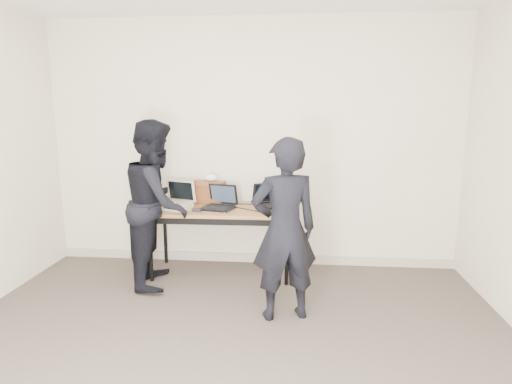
# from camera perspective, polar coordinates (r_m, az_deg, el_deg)

# --- Properties ---
(room) EXTENTS (4.60, 4.60, 2.80)m
(room) POSITION_cam_1_polar(r_m,az_deg,el_deg) (2.51, -5.63, 1.91)
(room) COLOR #463D35
(room) RESTS_ON ground
(desk) EXTENTS (1.51, 0.68, 0.72)m
(desk) POSITION_cam_1_polar(r_m,az_deg,el_deg) (4.49, -4.66, -2.90)
(desk) COLOR brown
(desk) RESTS_ON ground
(laptop_beige) EXTENTS (0.43, 0.42, 0.27)m
(laptop_beige) POSITION_cam_1_polar(r_m,az_deg,el_deg) (4.57, -10.75, -1.34)
(laptop_beige) COLOR beige
(laptop_beige) RESTS_ON desk
(laptop_center) EXTENTS (0.38, 0.37, 0.24)m
(laptop_center) POSITION_cam_1_polar(r_m,az_deg,el_deg) (4.47, -4.85, -1.47)
(laptop_center) COLOR black
(laptop_center) RESTS_ON desk
(laptop_right) EXTENTS (0.42, 0.41, 0.24)m
(laptop_right) POSITION_cam_1_polar(r_m,az_deg,el_deg) (4.57, 1.89, -1.17)
(laptop_right) COLOR black
(laptop_right) RESTS_ON desk
(leather_satchel) EXTENTS (0.39, 0.24, 0.25)m
(leather_satchel) POSITION_cam_1_polar(r_m,az_deg,el_deg) (4.70, -6.39, 0.04)
(leather_satchel) COLOR brown
(leather_satchel) RESTS_ON desk
(tissue) EXTENTS (0.14, 0.12, 0.08)m
(tissue) POSITION_cam_1_polar(r_m,az_deg,el_deg) (4.67, -6.06, 1.93)
(tissue) COLOR white
(tissue) RESTS_ON leather_satchel
(equipment_box) EXTENTS (0.25, 0.22, 0.13)m
(equipment_box) POSITION_cam_1_polar(r_m,az_deg,el_deg) (4.59, 3.50, -0.97)
(equipment_box) COLOR black
(equipment_box) RESTS_ON desk
(power_brick) EXTENTS (0.09, 0.06, 0.03)m
(power_brick) POSITION_cam_1_polar(r_m,az_deg,el_deg) (4.36, -7.91, -2.38)
(power_brick) COLOR black
(power_brick) RESTS_ON desk
(cables) EXTENTS (1.15, 0.41, 0.01)m
(cables) POSITION_cam_1_polar(r_m,az_deg,el_deg) (4.46, -4.13, -2.14)
(cables) COLOR black
(cables) RESTS_ON desk
(person_typist) EXTENTS (0.64, 0.51, 1.53)m
(person_typist) POSITION_cam_1_polar(r_m,az_deg,el_deg) (3.53, 3.81, -5.09)
(person_typist) COLOR black
(person_typist) RESTS_ON ground
(person_observer) EXTENTS (0.73, 0.88, 1.64)m
(person_observer) POSITION_cam_1_polar(r_m,az_deg,el_deg) (4.35, -13.06, -1.46)
(person_observer) COLOR black
(person_observer) RESTS_ON ground
(baseboard) EXTENTS (4.50, 0.03, 0.10)m
(baseboard) POSITION_cam_1_polar(r_m,az_deg,el_deg) (4.99, -0.49, -8.76)
(baseboard) COLOR #ABA58E
(baseboard) RESTS_ON ground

